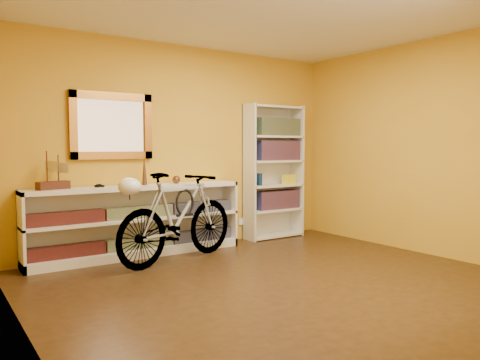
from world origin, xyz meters
TOP-DOWN VIEW (x-y plane):
  - floor at (0.00, 0.00)m, footprint 4.50×4.00m
  - ceiling at (0.00, 0.00)m, footprint 4.50×4.00m
  - back_wall at (0.00, 2.00)m, footprint 4.50×0.01m
  - left_wall at (-2.25, 0.00)m, footprint 0.01×4.00m
  - right_wall at (2.25, 0.00)m, footprint 0.01×4.00m
  - gilt_mirror at (-0.95, 1.97)m, footprint 0.98×0.06m
  - wall_socket at (0.90, 1.99)m, footprint 0.09×0.02m
  - console_unit at (-0.70, 1.81)m, footprint 2.60×0.35m
  - cd_row_lower at (-0.70, 1.79)m, footprint 2.50×0.13m
  - cd_row_upper at (-0.70, 1.79)m, footprint 2.50×0.13m
  - model_ship at (-1.66, 1.81)m, footprint 0.37×0.23m
  - toy_car at (-1.16, 1.81)m, footprint 0.00×0.00m
  - bronze_ornament at (-0.62, 1.81)m, footprint 0.06×0.06m
  - decorative_orb at (-0.20, 1.81)m, footprint 0.10×0.10m
  - bookcase at (1.37, 1.84)m, footprint 0.90×0.30m
  - book_row_a at (1.42, 1.84)m, footprint 0.70×0.22m
  - book_row_b at (1.42, 1.84)m, footprint 0.70×0.22m
  - book_row_c at (1.42, 1.84)m, footprint 0.70×0.22m
  - travel_mug at (1.10, 1.82)m, footprint 0.08×0.08m
  - red_tin at (1.17, 1.87)m, footprint 0.17×0.17m
  - yellow_bag at (1.62, 1.80)m, footprint 0.19×0.14m
  - bicycle at (-0.42, 1.32)m, footprint 0.91×1.80m
  - helmet at (-1.07, 1.14)m, footprint 0.24×0.22m
  - u_lock at (-0.33, 1.35)m, footprint 0.23×0.02m

SIDE VIEW (x-z plane):
  - floor at x=0.00m, z-range -0.01..0.00m
  - cd_row_lower at x=-0.70m, z-range 0.10..0.24m
  - wall_socket at x=0.90m, z-range 0.21..0.29m
  - console_unit at x=-0.70m, z-range 0.00..0.85m
  - bicycle at x=-0.42m, z-range 0.00..1.02m
  - cd_row_upper at x=-0.70m, z-range 0.47..0.60m
  - book_row_a at x=1.42m, z-range 0.42..0.68m
  - u_lock at x=-0.33m, z-range 0.55..0.78m
  - yellow_bag at x=1.62m, z-range 0.77..0.90m
  - toy_car at x=-1.16m, z-range 0.85..0.85m
  - travel_mug at x=1.10m, z-range 0.77..0.94m
  - decorative_orb at x=-0.20m, z-range 0.85..0.95m
  - helmet at x=-1.07m, z-range 0.81..0.99m
  - bookcase at x=1.37m, z-range 0.00..1.90m
  - bronze_ornament at x=-0.62m, z-range 0.85..1.22m
  - model_ship at x=-1.66m, z-range 0.85..1.26m
  - book_row_b at x=1.42m, z-range 1.11..1.40m
  - back_wall at x=0.00m, z-range 0.00..2.60m
  - left_wall at x=-2.25m, z-range 0.00..2.60m
  - right_wall at x=2.25m, z-range 0.00..2.60m
  - gilt_mirror at x=-0.95m, z-range 1.16..1.94m
  - red_tin at x=1.17m, z-range 1.46..1.64m
  - book_row_c at x=1.42m, z-range 1.46..1.71m
  - ceiling at x=0.00m, z-range 2.60..2.61m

